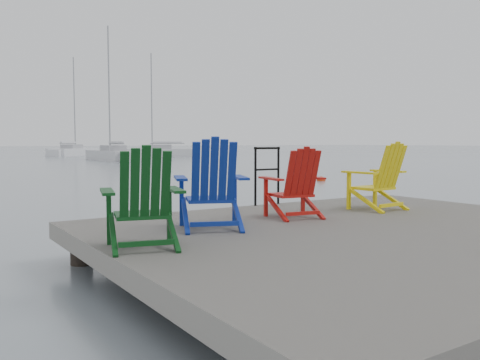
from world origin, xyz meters
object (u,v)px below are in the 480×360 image
handrail (267,170)px  chair_yellow (380,177)px  sailboat_near (112,156)px  buoy_d (142,161)px  chair_blue (212,185)px  buoy_a (321,181)px  chair_green (143,199)px  sailboat_mid (74,152)px  sailboat_far (156,153)px  chair_red (295,183)px  buoy_c (223,164)px

handrail → chair_yellow: chair_yellow is taller
sailboat_near → buoy_d: 3.47m
chair_blue → buoy_a: bearing=65.6°
handrail → chair_blue: bearing=-141.2°
chair_green → chair_blue: (1.04, 0.56, 0.04)m
sailboat_mid → sailboat_far: 10.93m
handrail → chair_yellow: 1.70m
chair_red → buoy_a: bearing=56.5°
chair_blue → buoy_c: 29.40m
chair_yellow → buoy_d: 33.34m
buoy_a → handrail: bearing=-136.3°
chair_green → chair_red: 2.47m
buoy_d → sailboat_near: bearing=111.7°
sailboat_near → buoy_c: sailboat_near is taller
chair_green → sailboat_mid: 53.65m
chair_blue → sailboat_near: (10.99, 35.27, -0.65)m
chair_yellow → buoy_c: 27.93m
sailboat_near → chair_blue: bearing=-106.0°
buoy_c → sailboat_near: bearing=113.0°
sailboat_mid → buoy_d: bearing=-47.5°
chair_red → buoy_c: size_ratio=2.20×
chair_green → chair_yellow: bearing=25.2°
sailboat_mid → buoy_a: size_ratio=32.08×
handrail → buoy_a: handrail is taller
buoy_c → chair_green: bearing=-122.5°
chair_red → chair_yellow: 1.51m
sailboat_far → buoy_c: 17.15m
chair_red → buoy_c: 28.60m
sailboat_far → buoy_c: (-2.56, -16.95, -0.36)m
chair_blue → sailboat_near: 36.95m
sailboat_near → sailboat_mid: bearing=86.8°
chair_yellow → buoy_a: size_ratio=2.77×
sailboat_near → buoy_d: (1.28, -3.20, -0.36)m
chair_blue → chair_yellow: bearing=24.9°
handrail → buoy_c: 27.19m
sailboat_near → sailboat_mid: size_ratio=1.01×
chair_blue → buoy_d: bearing=91.8°
buoy_c → buoy_a: bearing=-107.8°
buoy_c → buoy_d: 7.62m
chair_blue → buoy_a: 14.12m
sailboat_far → chair_green: bearing=178.7°
chair_blue → sailboat_mid: bearing=99.3°
chair_green → sailboat_near: 37.80m
handrail → buoy_d: (10.43, 30.59, -1.04)m
chair_green → buoy_c: chair_green is taller
chair_green → sailboat_mid: bearing=91.1°
sailboat_far → sailboat_mid: bearing=53.5°
chair_blue → sailboat_mid: 52.86m
sailboat_mid → buoy_c: sailboat_mid is taller
chair_blue → chair_red: 1.33m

